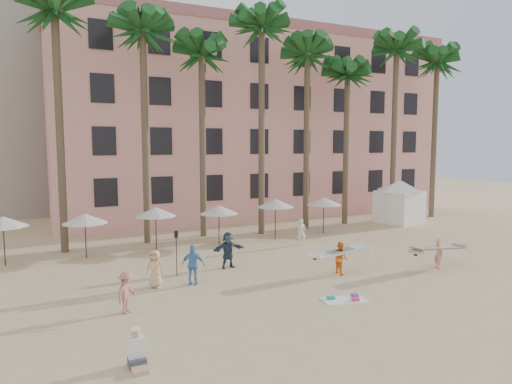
{
  "coord_description": "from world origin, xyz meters",
  "views": [
    {
      "loc": [
        -11.19,
        -14.33,
        6.33
      ],
      "look_at": [
        -1.49,
        6.0,
        4.0
      ],
      "focal_mm": 32.0,
      "sensor_mm": 36.0,
      "label": 1
    }
  ],
  "objects_px": {
    "cabana": "(399,197)",
    "carrier_yellow": "(439,251)",
    "pink_hotel": "(246,127)",
    "carrier_white": "(340,256)"
  },
  "relations": [
    {
      "from": "cabana",
      "to": "carrier_yellow",
      "type": "xyz_separation_m",
      "value": [
        -8.06,
        -11.54,
        -1.15
      ]
    },
    {
      "from": "carrier_yellow",
      "to": "cabana",
      "type": "bearing_deg",
      "value": 55.07
    },
    {
      "from": "pink_hotel",
      "to": "carrier_yellow",
      "type": "height_order",
      "value": "pink_hotel"
    },
    {
      "from": "cabana",
      "to": "carrier_yellow",
      "type": "relative_size",
      "value": 1.51
    },
    {
      "from": "pink_hotel",
      "to": "carrier_white",
      "type": "height_order",
      "value": "pink_hotel"
    },
    {
      "from": "cabana",
      "to": "carrier_white",
      "type": "bearing_deg",
      "value": -142.39
    },
    {
      "from": "pink_hotel",
      "to": "carrier_white",
      "type": "bearing_deg",
      "value": -102.58
    },
    {
      "from": "cabana",
      "to": "carrier_yellow",
      "type": "height_order",
      "value": "cabana"
    },
    {
      "from": "pink_hotel",
      "to": "carrier_yellow",
      "type": "distance_m",
      "value": 24.69
    },
    {
      "from": "cabana",
      "to": "carrier_white",
      "type": "distance_m",
      "value": 16.71
    }
  ]
}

